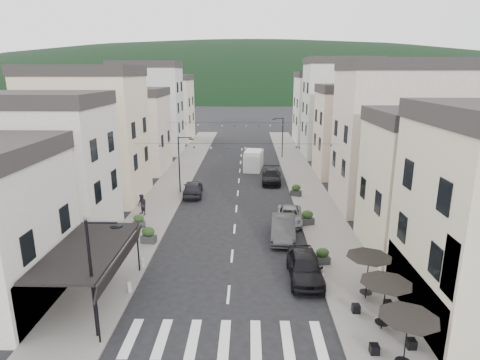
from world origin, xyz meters
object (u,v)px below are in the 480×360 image
object	(u,v)px
parked_car_a	(305,266)
parked_car_c	(289,215)
parked_car_b	(283,228)
parked_car_e	(193,188)
delivery_van	(254,160)
pedestrian_a	(103,243)
parked_car_d	(272,176)
pedestrian_b	(142,205)

from	to	relation	value
parked_car_a	parked_car_c	world-z (taller)	parked_car_a
parked_car_a	parked_car_b	distance (m)	6.33
parked_car_e	delivery_van	xyz separation A→B (m)	(6.39, 12.07, 0.45)
parked_car_c	delivery_van	bearing A→B (deg)	102.94
parked_car_a	parked_car_e	distance (m)	19.43
parked_car_a	pedestrian_a	xyz separation A→B (m)	(-13.52, 2.99, 0.09)
parked_car_b	parked_car_d	xyz separation A→B (m)	(-0.00, 16.10, -0.07)
pedestrian_a	parked_car_c	bearing A→B (deg)	-1.96
pedestrian_a	pedestrian_b	distance (m)	7.99
parked_car_e	pedestrian_b	size ratio (longest dim) A/B	2.54
parked_car_a	pedestrian_a	world-z (taller)	pedestrian_a
parked_car_a	parked_car_e	size ratio (longest dim) A/B	1.05
parked_car_a	parked_car_d	size ratio (longest dim) A/B	0.94
parked_car_a	pedestrian_b	bearing A→B (deg)	139.91
parked_car_a	pedestrian_a	distance (m)	13.84
parked_car_a	delivery_van	xyz separation A→B (m)	(-2.81, 29.18, 0.41)
parked_car_d	pedestrian_b	world-z (taller)	pedestrian_b
parked_car_c	parked_car_d	bearing A→B (deg)	98.41
parked_car_d	parked_car_b	bearing A→B (deg)	-87.07
pedestrian_b	parked_car_a	bearing A→B (deg)	2.10
parked_car_a	parked_car_d	world-z (taller)	parked_car_a
parked_car_c	parked_car_e	size ratio (longest dim) A/B	0.96
parked_car_a	parked_car_e	xyz separation A→B (m)	(-9.20, 17.11, -0.04)
parked_car_d	pedestrian_a	world-z (taller)	pedestrian_a
parked_car_a	pedestrian_b	xyz separation A→B (m)	(-12.86, 10.96, 0.21)
parked_car_c	parked_car_b	bearing A→B (deg)	-98.79
parked_car_a	pedestrian_b	size ratio (longest dim) A/B	2.65
parked_car_a	pedestrian_b	distance (m)	16.90
parked_car_d	pedestrian_a	size ratio (longest dim) A/B	3.22
parked_car_a	parked_car_b	xyz separation A→B (m)	(-0.81, 6.28, -0.01)
parked_car_c	delivery_van	xyz separation A→B (m)	(-2.81, 19.52, 0.62)
parked_car_b	parked_car_d	distance (m)	16.10
delivery_van	pedestrian_a	size ratio (longest dim) A/B	3.39
parked_car_e	pedestrian_a	xyz separation A→B (m)	(-4.32, -14.12, 0.13)
parked_car_b	pedestrian_a	distance (m)	13.12
parked_car_a	parked_car_d	bearing A→B (deg)	92.42
parked_car_c	delivery_van	distance (m)	19.73
pedestrian_b	delivery_van	bearing A→B (deg)	103.65
parked_car_b	parked_car_a	bearing A→B (deg)	-78.18
parked_car_e	pedestrian_a	distance (m)	14.76
parked_car_e	pedestrian_a	size ratio (longest dim) A/B	2.90
parked_car_a	delivery_van	distance (m)	29.32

